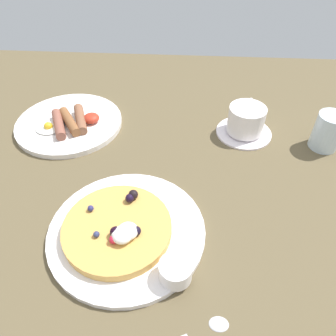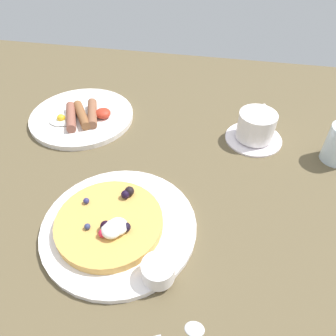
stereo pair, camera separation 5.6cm
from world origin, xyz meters
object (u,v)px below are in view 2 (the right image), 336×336
object	(u,v)px
pancake_plate	(119,226)
coffee_saucer	(253,138)
teaspoon	(170,335)
coffee_cup	(257,125)
syrup_ramekin	(158,271)
breakfast_plate	(82,117)

from	to	relation	value
pancake_plate	coffee_saucer	bearing A→B (deg)	52.27
pancake_plate	teaspoon	bearing A→B (deg)	-52.98
coffee_cup	teaspoon	world-z (taller)	coffee_cup
coffee_saucer	coffee_cup	bearing A→B (deg)	75.66
syrup_ramekin	coffee_saucer	size ratio (longest dim) A/B	0.39
syrup_ramekin	coffee_cup	xyz separation A→B (cm)	(14.58, 38.54, 1.36)
syrup_ramekin	teaspoon	bearing A→B (deg)	-67.51
coffee_saucer	syrup_ramekin	bearing A→B (deg)	-110.75
pancake_plate	coffee_cup	bearing A→B (deg)	52.36
coffee_saucer	breakfast_plate	bearing A→B (deg)	179.28
syrup_ramekin	teaspoon	size ratio (longest dim) A/B	0.35
pancake_plate	coffee_cup	world-z (taller)	coffee_cup
syrup_ramekin	breakfast_plate	xyz separation A→B (cm)	(-27.94, 38.92, -2.10)
syrup_ramekin	coffee_saucer	xyz separation A→B (cm)	(14.54, 38.39, -2.30)
breakfast_plate	coffee_saucer	bearing A→B (deg)	-0.72
pancake_plate	syrup_ramekin	xyz separation A→B (cm)	(8.81, -8.20, 2.19)
syrup_ramekin	coffee_saucer	distance (cm)	41.12
breakfast_plate	coffee_saucer	world-z (taller)	breakfast_plate
syrup_ramekin	breakfast_plate	size ratio (longest dim) A/B	0.20
breakfast_plate	coffee_saucer	distance (cm)	42.49
pancake_plate	coffee_cup	distance (cm)	38.48
coffee_cup	syrup_ramekin	bearing A→B (deg)	-110.72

